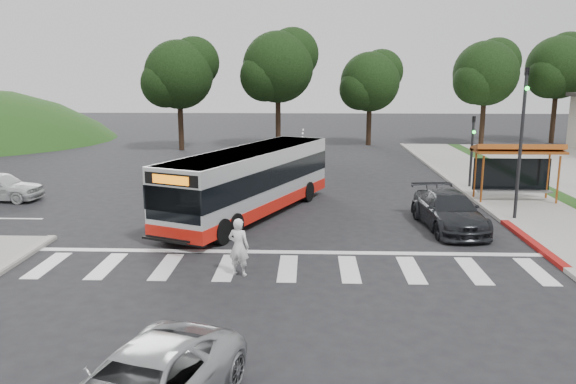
{
  "coord_description": "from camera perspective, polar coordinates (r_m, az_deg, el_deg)",
  "views": [
    {
      "loc": [
        0.65,
        -22.41,
        6.21
      ],
      "look_at": [
        -0.16,
        -0.46,
        1.6
      ],
      "focal_mm": 35.0,
      "sensor_mm": 36.0,
      "label": 1
    }
  ],
  "objects": [
    {
      "name": "tree_ne_b",
      "position": [
        57.07,
        25.81,
        11.42
      ],
      "size": [
        6.16,
        5.74,
        10.02
      ],
      "color": "black",
      "rests_on": "ground"
    },
    {
      "name": "dark_sedan",
      "position": [
        23.86,
        16.01,
        -1.84
      ],
      "size": [
        2.57,
        5.35,
        1.5
      ],
      "primitive_type": "imported",
      "rotation": [
        0.0,
        0.0,
        0.09
      ],
      "color": "#212327",
      "rests_on": "ground"
    },
    {
      "name": "pedestrian",
      "position": [
        17.69,
        -5.03,
        -5.58
      ],
      "size": [
        0.77,
        0.6,
        1.85
      ],
      "primitive_type": "imported",
      "rotation": [
        0.0,
        0.0,
        2.88
      ],
      "color": "white",
      "rests_on": "ground"
    },
    {
      "name": "tree_north_c",
      "position": [
        47.66,
        -10.92,
        11.75
      ],
      "size": [
        6.16,
        5.74,
        9.3
      ],
      "color": "black",
      "rests_on": "ground"
    },
    {
      "name": "curb_east_red",
      "position": [
        22.89,
        23.51,
        -4.7
      ],
      "size": [
        0.32,
        6.0,
        0.15
      ],
      "primitive_type": "cube",
      "color": "maroon",
      "rests_on": "ground"
    },
    {
      "name": "traffic_signal_ne_tall",
      "position": [
        25.63,
        22.67,
        5.72
      ],
      "size": [
        0.18,
        0.37,
        6.5
      ],
      "color": "black",
      "rests_on": "ground"
    },
    {
      "name": "tree_north_b",
      "position": [
        50.76,
        8.42,
        11.11
      ],
      "size": [
        5.72,
        5.33,
        8.43
      ],
      "color": "black",
      "rests_on": "ground"
    },
    {
      "name": "curb_east",
      "position": [
        32.13,
        17.15,
        0.31
      ],
      "size": [
        0.3,
        40.0,
        0.15
      ],
      "primitive_type": "cube",
      "color": "#9E9991",
      "rests_on": "ground"
    },
    {
      "name": "sidewalk_east",
      "position": [
        32.71,
        20.53,
        0.26
      ],
      "size": [
        4.0,
        40.0,
        0.12
      ],
      "primitive_type": "cube",
      "color": "gray",
      "rests_on": "ground"
    },
    {
      "name": "tree_north_a",
      "position": [
        48.55,
        -0.93,
        12.7
      ],
      "size": [
        6.6,
        6.15,
        10.17
      ],
      "color": "black",
      "rests_on": "ground"
    },
    {
      "name": "transit_bus",
      "position": [
        25.0,
        -3.78,
        0.92
      ],
      "size": [
        6.81,
        11.51,
        2.96
      ],
      "primitive_type": null,
      "rotation": [
        0.0,
        0.0,
        -0.41
      ],
      "color": "silver",
      "rests_on": "ground"
    },
    {
      "name": "ground",
      "position": [
        23.27,
        0.44,
        -3.63
      ],
      "size": [
        140.0,
        140.0,
        0.0
      ],
      "primitive_type": "plane",
      "color": "black",
      "rests_on": "ground"
    },
    {
      "name": "crosswalk_ladder",
      "position": [
        18.5,
        -0.02,
        -7.75
      ],
      "size": [
        18.0,
        2.6,
        0.01
      ],
      "primitive_type": "cube",
      "color": "silver",
      "rests_on": "ground"
    },
    {
      "name": "traffic_signal_ne_short",
      "position": [
        32.39,
        18.21,
        4.65
      ],
      "size": [
        0.18,
        0.37,
        4.0
      ],
      "color": "black",
      "rests_on": "ground"
    },
    {
      "name": "bus_shelter",
      "position": [
        29.58,
        22.21,
        3.48
      ],
      "size": [
        4.2,
        1.6,
        2.86
      ],
      "color": "#9E4D1A",
      "rests_on": "sidewalk_east"
    },
    {
      "name": "tree_ne_a",
      "position": [
        52.78,
        19.52,
        11.39
      ],
      "size": [
        6.16,
        5.74,
        9.3
      ],
      "color": "black",
      "rests_on": "parking_lot"
    }
  ]
}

